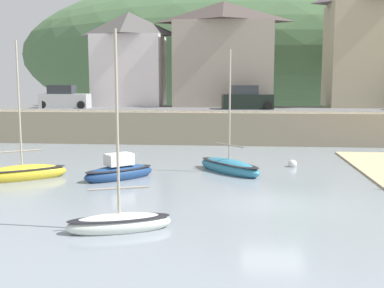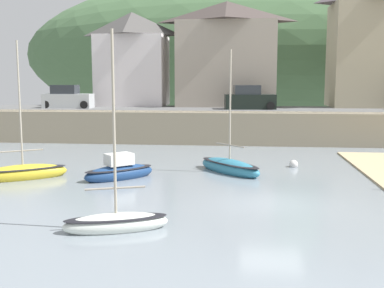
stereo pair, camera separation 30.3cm
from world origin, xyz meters
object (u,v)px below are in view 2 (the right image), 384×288
object	(u,v)px
sailboat_tall_mast	(116,222)
mooring_buoy	(293,164)
waterfront_building_centre	(226,53)
church_with_spire	(369,23)
parked_car_near_slipway	(68,98)
rowboat_small_beached	(230,167)
waterfront_building_right	(374,42)
motorboat_with_cabin	(119,171)
sailboat_blue_trim	(23,173)
waterfront_building_left	(132,58)
parked_car_by_wall	(249,99)

from	to	relation	value
sailboat_tall_mast	mooring_buoy	size ratio (longest dim) A/B	13.30
waterfront_building_centre	church_with_spire	xyz separation A→B (m)	(13.33, 4.00, 2.98)
parked_car_near_slipway	church_with_spire	bearing A→B (deg)	15.65
waterfront_building_centre	rowboat_small_beached	xyz separation A→B (m)	(0.89, -19.35, -6.83)
waterfront_building_centre	parked_car_near_slipway	distance (m)	14.62
waterfront_building_right	motorboat_with_cabin	distance (m)	28.63
sailboat_blue_trim	parked_car_near_slipway	world-z (taller)	sailboat_blue_trim
motorboat_with_cabin	sailboat_tall_mast	distance (m)	8.12
sailboat_tall_mast	church_with_spire	bearing A→B (deg)	45.03
waterfront_building_centre	church_with_spire	size ratio (longest dim) A/B	0.63
waterfront_building_right	waterfront_building_left	bearing A→B (deg)	-180.00
church_with_spire	rowboat_small_beached	xyz separation A→B (m)	(-12.44, -23.35, -9.82)
church_with_spire	mooring_buoy	xyz separation A→B (m)	(-8.94, -21.41, -9.97)
parked_car_near_slipway	parked_car_by_wall	xyz separation A→B (m)	(15.41, 0.00, 0.00)
sailboat_blue_trim	waterfront_building_right	bearing A→B (deg)	11.21
parked_car_near_slipway	mooring_buoy	world-z (taller)	parked_car_near_slipway
waterfront_building_centre	rowboat_small_beached	distance (m)	20.54
motorboat_with_cabin	parked_car_by_wall	size ratio (longest dim) A/B	0.83
motorboat_with_cabin	sailboat_tall_mast	xyz separation A→B (m)	(1.95, -7.88, -0.07)
waterfront_building_right	church_with_spire	world-z (taller)	church_with_spire
sailboat_blue_trim	parked_car_near_slipway	size ratio (longest dim) A/B	1.65
rowboat_small_beached	parked_car_by_wall	bearing A→B (deg)	133.93
parked_car_near_slipway	parked_car_by_wall	world-z (taller)	same
sailboat_blue_trim	parked_car_by_wall	xyz separation A→B (m)	(11.16, 17.57, 2.89)
parked_car_by_wall	mooring_buoy	bearing A→B (deg)	-86.25
parked_car_by_wall	sailboat_blue_trim	bearing A→B (deg)	-128.88
waterfront_building_left	sailboat_tall_mast	size ratio (longest dim) A/B	1.30
parked_car_by_wall	waterfront_building_right	bearing A→B (deg)	16.19
sailboat_blue_trim	parked_car_by_wall	distance (m)	21.01
waterfront_building_right	sailboat_blue_trim	distance (m)	32.06
waterfront_building_left	parked_car_by_wall	size ratio (longest dim) A/B	2.00
waterfront_building_centre	rowboat_small_beached	size ratio (longest dim) A/B	1.43
waterfront_building_left	sailboat_tall_mast	bearing A→B (deg)	-78.05
church_with_spire	motorboat_with_cabin	bearing A→B (deg)	-124.87
motorboat_with_cabin	parked_car_near_slipway	size ratio (longest dim) A/B	0.85
waterfront_building_right	parked_car_near_slipway	bearing A→B (deg)	-170.25
rowboat_small_beached	parked_car_by_wall	distance (m)	15.17
mooring_buoy	waterfront_building_right	bearing A→B (deg)	64.09
waterfront_building_centre	sailboat_blue_trim	world-z (taller)	waterfront_building_centre
waterfront_building_left	mooring_buoy	distance (m)	22.76
waterfront_building_left	sailboat_tall_mast	distance (m)	30.71
waterfront_building_right	parked_car_by_wall	xyz separation A→B (m)	(-10.78, -4.50, -4.83)
sailboat_blue_trim	sailboat_tall_mast	bearing A→B (deg)	-81.80
church_with_spire	parked_car_near_slipway	size ratio (longest dim) A/B	3.60
rowboat_small_beached	parked_car_near_slipway	distance (m)	20.78
waterfront_building_left	parked_car_by_wall	world-z (taller)	waterfront_building_left
waterfront_building_left	rowboat_small_beached	world-z (taller)	waterfront_building_left
rowboat_small_beached	sailboat_blue_trim	size ratio (longest dim) A/B	0.95
waterfront_building_left	sailboat_blue_trim	world-z (taller)	waterfront_building_left
church_with_spire	motorboat_with_cabin	xyz separation A→B (m)	(-17.77, -25.49, -9.77)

